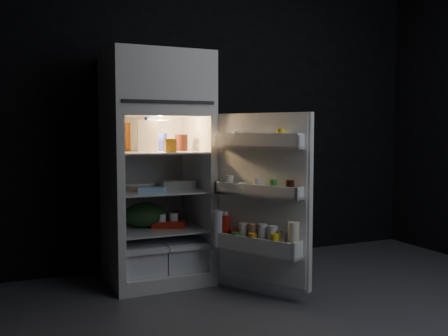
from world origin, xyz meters
name	(u,v)px	position (x,y,z in m)	size (l,w,h in m)	color
floor	(335,322)	(0.00, 0.00, 0.00)	(4.00, 3.40, 0.00)	#515157
wall_back	(225,113)	(0.00, 1.70, 1.35)	(4.00, 0.00, 2.70)	black
refrigerator	(155,160)	(-0.76, 1.32, 0.96)	(0.76, 0.71, 1.78)	silver
fridge_door	(260,203)	(-0.20, 0.62, 0.68)	(0.53, 0.72, 1.22)	silver
milk_jug	(147,136)	(-0.83, 1.30, 1.15)	(0.15, 0.15, 0.24)	white
mayo_jar	(160,142)	(-0.72, 1.32, 1.10)	(0.10, 0.10, 0.14)	#1E2CA2
jam_jar	(181,143)	(-0.57, 1.25, 1.09)	(0.10, 0.10, 0.13)	black
amber_bottle	(125,137)	(-0.98, 1.41, 1.14)	(0.09, 0.09, 0.22)	#BC621E
small_carton	(170,145)	(-0.72, 1.06, 1.08)	(0.08, 0.06, 0.10)	orange
egg_carton	(178,185)	(-0.62, 1.20, 0.76)	(0.26, 0.10, 0.07)	gray
pie	(136,186)	(-0.91, 1.39, 0.75)	(0.32, 0.32, 0.04)	#A47957
flat_package	(152,190)	(-0.86, 1.10, 0.75)	(0.20, 0.10, 0.04)	#9AD4EE
wrapped_pkg	(173,184)	(-0.59, 1.42, 0.75)	(0.13, 0.11, 0.05)	beige
produce_bag	(145,215)	(-0.85, 1.33, 0.52)	(0.34, 0.28, 0.20)	#193815
yogurt_tray	(169,224)	(-0.68, 1.24, 0.45)	(0.26, 0.14, 0.05)	#B5200F
small_can_red	(176,217)	(-0.57, 1.42, 0.47)	(0.06, 0.06, 0.09)	#B5200F
small_can_silver	(177,216)	(-0.55, 1.44, 0.47)	(0.07, 0.07, 0.09)	silver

